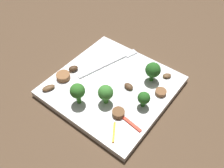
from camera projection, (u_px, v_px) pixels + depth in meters
name	position (u px, v px, depth m)	size (l,w,h in m)	color
ground_plane	(112.00, 89.00, 0.60)	(1.40, 1.40, 0.00)	#4C3826
plate	(112.00, 86.00, 0.59)	(0.27, 0.27, 0.02)	white
fork	(113.00, 62.00, 0.64)	(0.18, 0.06, 0.00)	silver
broccoli_floret_0	(153.00, 70.00, 0.57)	(0.04, 0.04, 0.05)	#296420
broccoli_floret_1	(78.00, 91.00, 0.52)	(0.03, 0.03, 0.06)	#347525
broccoli_floret_2	(144.00, 98.00, 0.52)	(0.03, 0.03, 0.04)	#296420
broccoli_floret_3	(106.00, 93.00, 0.52)	(0.03, 0.03, 0.05)	#408630
sausage_slice_0	(63.00, 76.00, 0.59)	(0.03, 0.03, 0.01)	brown
sausage_slice_1	(118.00, 113.00, 0.52)	(0.03, 0.03, 0.01)	brown
sausage_slice_2	(161.00, 92.00, 0.56)	(0.03, 0.03, 0.01)	brown
mushroom_0	(167.00, 76.00, 0.60)	(0.02, 0.02, 0.01)	brown
mushroom_1	(129.00, 86.00, 0.57)	(0.02, 0.02, 0.01)	#4C331E
mushroom_2	(48.00, 88.00, 0.57)	(0.03, 0.02, 0.01)	brown
mushroom_3	(73.00, 69.00, 0.61)	(0.02, 0.02, 0.01)	#422B19
mushroom_4	(78.00, 87.00, 0.57)	(0.02, 0.02, 0.01)	#4C331E
pepper_strip_0	(132.00, 124.00, 0.50)	(0.05, 0.01, 0.00)	red
pepper_strip_1	(114.00, 132.00, 0.49)	(0.05, 0.00, 0.00)	orange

